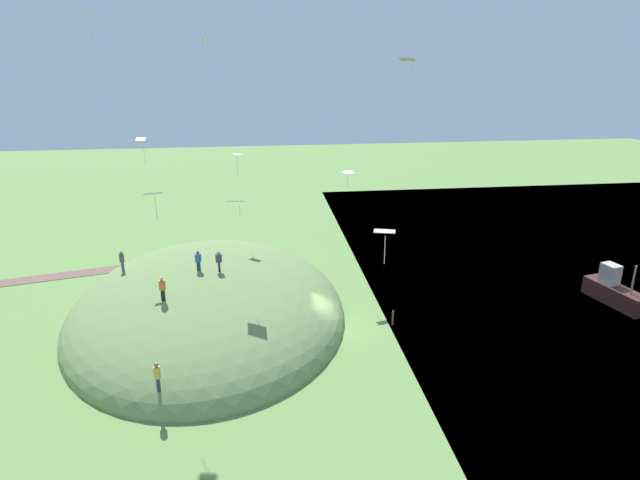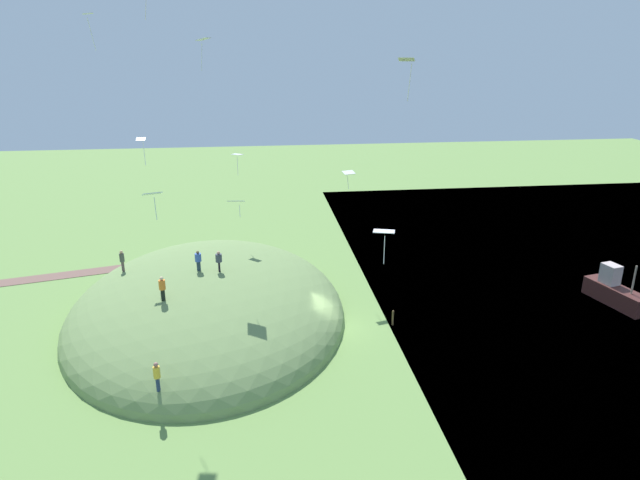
# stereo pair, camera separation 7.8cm
# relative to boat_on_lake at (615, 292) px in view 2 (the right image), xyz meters

# --- Properties ---
(ground_plane) EXTENTS (160.00, 160.00, 0.00)m
(ground_plane) POSITION_rel_boat_on_lake_xyz_m (23.22, 1.37, -1.00)
(ground_plane) COLOR #698F47
(grass_hill) EXTENTS (21.08, 27.18, 7.38)m
(grass_hill) POSITION_rel_boat_on_lake_xyz_m (32.40, -2.27, -1.00)
(grass_hill) COLOR #6E8A50
(grass_hill) RESTS_ON ground_plane
(dirt_path) EXTENTS (17.89, 5.97, 0.04)m
(dirt_path) POSITION_rel_boat_on_lake_xyz_m (45.93, -11.30, -0.98)
(dirt_path) COLOR brown
(dirt_path) RESTS_ON ground_plane
(boat_on_lake) EXTENTS (2.69, 5.56, 3.82)m
(boat_on_lake) POSITION_rel_boat_on_lake_xyz_m (0.00, 0.00, 0.00)
(boat_on_lake) COLOR #44201D
(boat_on_lake) RESTS_ON lake_water
(person_on_hilltop) EXTENTS (0.66, 0.66, 1.59)m
(person_on_hilltop) POSITION_rel_boat_on_lake_xyz_m (32.86, -1.95, 3.67)
(person_on_hilltop) COLOR #203543
(person_on_hilltop) RESTS_ON grass_hill
(person_near_shore) EXTENTS (0.52, 0.52, 1.75)m
(person_near_shore) POSITION_rel_boat_on_lake_xyz_m (34.89, 2.36, 3.46)
(person_near_shore) COLOR black
(person_near_shore) RESTS_ON grass_hill
(person_with_child) EXTENTS (0.51, 0.51, 1.84)m
(person_with_child) POSITION_rel_boat_on_lake_xyz_m (34.23, 10.09, 1.57)
(person_with_child) COLOR navy
(person_with_child) RESTS_ON grass_hill
(person_walking_path) EXTENTS (0.51, 0.51, 1.77)m
(person_walking_path) POSITION_rel_boat_on_lake_xyz_m (39.06, -4.71, 2.92)
(person_walking_path) COLOR #554544
(person_walking_path) RESTS_ON grass_hill
(person_watching_kites) EXTENTS (0.53, 0.53, 1.60)m
(person_watching_kites) POSITION_rel_boat_on_lake_xyz_m (31.32, -1.69, 3.65)
(person_watching_kites) COLOR black
(person_watching_kites) RESTS_ON grass_hill
(kite_2) EXTENTS (1.12, 0.90, 1.56)m
(kite_2) POSITION_rel_boat_on_lake_xyz_m (20.77, -6.40, 8.87)
(kite_2) COLOR white
(kite_3) EXTENTS (0.87, 1.06, 1.78)m
(kite_3) POSITION_rel_boat_on_lake_xyz_m (30.97, 4.00, 18.96)
(kite_3) COLOR white
(kite_4) EXTENTS (0.69, 0.53, 2.06)m
(kite_4) POSITION_rel_boat_on_lake_xyz_m (36.61, -4.74, 12.01)
(kite_4) COLOR white
(kite_7) EXTENTS (1.01, 0.84, 1.46)m
(kite_7) POSITION_rel_boat_on_lake_xyz_m (33.13, 11.88, 12.18)
(kite_7) COLOR white
(kite_9) EXTENTS (0.65, 0.83, 1.91)m
(kite_9) POSITION_rel_boat_on_lake_xyz_m (36.80, 4.69, 20.14)
(kite_9) COLOR white
(kite_10) EXTENTS (1.17, 0.96, 1.72)m
(kite_10) POSITION_rel_boat_on_lake_xyz_m (22.36, 12.90, 10.25)
(kite_10) COLOR white
(kite_11) EXTENTS (1.08, 1.00, 1.87)m
(kite_11) POSITION_rel_boat_on_lake_xyz_m (29.82, -10.08, 9.82)
(kite_11) COLOR white
(kite_13) EXTENTS (1.20, 0.86, 1.32)m
(kite_13) POSITION_rel_boat_on_lake_xyz_m (29.74, 0.64, 8.68)
(kite_13) COLOR white
(kite_14) EXTENTS (0.89, 0.76, 2.03)m
(kite_14) POSITION_rel_boat_on_lake_xyz_m (21.08, 10.82, 17.92)
(kite_14) COLOR white
(mooring_post) EXTENTS (0.14, 0.14, 1.17)m
(mooring_post) POSITION_rel_boat_on_lake_xyz_m (18.61, 1.49, -0.41)
(mooring_post) COLOR brown
(mooring_post) RESTS_ON ground_plane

